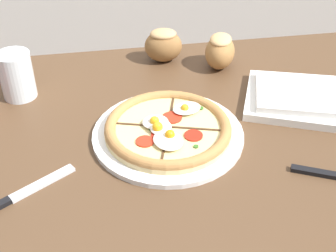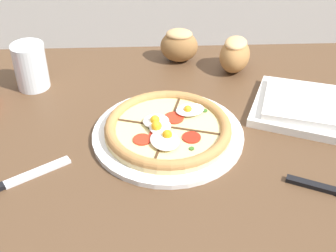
{
  "view_description": "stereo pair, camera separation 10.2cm",
  "coord_description": "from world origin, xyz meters",
  "px_view_note": "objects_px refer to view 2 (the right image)",
  "views": [
    {
      "loc": [
        -0.14,
        -0.84,
        1.39
      ],
      "look_at": [
        -0.01,
        -0.03,
        0.78
      ],
      "focal_mm": 50.0,
      "sensor_mm": 36.0,
      "label": 1
    },
    {
      "loc": [
        -0.04,
        -0.85,
        1.39
      ],
      "look_at": [
        -0.01,
        -0.03,
        0.78
      ],
      "focal_mm": 50.0,
      "sensor_mm": 36.0,
      "label": 2
    }
  ],
  "objects_px": {
    "pizza": "(168,130)",
    "bread_piece_near": "(235,54)",
    "napkin_folded": "(307,107)",
    "knife_main": "(12,182)",
    "dining_table": "(170,165)",
    "bread_piece_mid": "(179,45)",
    "water_glass": "(31,69)"
  },
  "relations": [
    {
      "from": "dining_table",
      "to": "pizza",
      "type": "relative_size",
      "value": 3.69
    },
    {
      "from": "pizza",
      "to": "napkin_folded",
      "type": "relative_size",
      "value": 1.1
    },
    {
      "from": "bread_piece_mid",
      "to": "water_glass",
      "type": "relative_size",
      "value": 0.95
    },
    {
      "from": "dining_table",
      "to": "bread_piece_mid",
      "type": "bearing_deg",
      "value": 82.83
    },
    {
      "from": "dining_table",
      "to": "bread_piece_mid",
      "type": "height_order",
      "value": "bread_piece_mid"
    },
    {
      "from": "pizza",
      "to": "knife_main",
      "type": "distance_m",
      "value": 0.34
    },
    {
      "from": "dining_table",
      "to": "napkin_folded",
      "type": "height_order",
      "value": "napkin_folded"
    },
    {
      "from": "bread_piece_mid",
      "to": "pizza",
      "type": "bearing_deg",
      "value": -97.36
    },
    {
      "from": "pizza",
      "to": "knife_main",
      "type": "bearing_deg",
      "value": -156.3
    },
    {
      "from": "bread_piece_mid",
      "to": "dining_table",
      "type": "bearing_deg",
      "value": -97.17
    },
    {
      "from": "napkin_folded",
      "to": "bread_piece_mid",
      "type": "height_order",
      "value": "bread_piece_mid"
    },
    {
      "from": "bread_piece_mid",
      "to": "water_glass",
      "type": "xyz_separation_m",
      "value": [
        -0.38,
        -0.12,
        0.0
      ]
    },
    {
      "from": "pizza",
      "to": "bread_piece_near",
      "type": "bearing_deg",
      "value": 56.46
    },
    {
      "from": "dining_table",
      "to": "water_glass",
      "type": "relative_size",
      "value": 10.48
    },
    {
      "from": "dining_table",
      "to": "pizza",
      "type": "distance_m",
      "value": 0.13
    },
    {
      "from": "bread_piece_mid",
      "to": "knife_main",
      "type": "distance_m",
      "value": 0.61
    },
    {
      "from": "knife_main",
      "to": "napkin_folded",
      "type": "bearing_deg",
      "value": -13.86
    },
    {
      "from": "napkin_folded",
      "to": "bread_piece_near",
      "type": "relative_size",
      "value": 2.38
    },
    {
      "from": "knife_main",
      "to": "water_glass",
      "type": "distance_m",
      "value": 0.37
    },
    {
      "from": "pizza",
      "to": "napkin_folded",
      "type": "height_order",
      "value": "pizza"
    },
    {
      "from": "bread_piece_near",
      "to": "pizza",
      "type": "bearing_deg",
      "value": -123.54
    },
    {
      "from": "bread_piece_near",
      "to": "water_glass",
      "type": "xyz_separation_m",
      "value": [
        -0.53,
        -0.06,
        0.0
      ]
    },
    {
      "from": "napkin_folded",
      "to": "bread_piece_mid",
      "type": "distance_m",
      "value": 0.4
    },
    {
      "from": "napkin_folded",
      "to": "knife_main",
      "type": "relative_size",
      "value": 1.45
    },
    {
      "from": "bread_piece_mid",
      "to": "water_glass",
      "type": "distance_m",
      "value": 0.4
    },
    {
      "from": "pizza",
      "to": "bread_piece_near",
      "type": "distance_m",
      "value": 0.35
    },
    {
      "from": "bread_piece_near",
      "to": "dining_table",
      "type": "bearing_deg",
      "value": -125.96
    },
    {
      "from": "dining_table",
      "to": "napkin_folded",
      "type": "xyz_separation_m",
      "value": [
        0.33,
        0.05,
        0.13
      ]
    },
    {
      "from": "pizza",
      "to": "bread_piece_mid",
      "type": "bearing_deg",
      "value": 82.64
    },
    {
      "from": "napkin_folded",
      "to": "water_glass",
      "type": "xyz_separation_m",
      "value": [
        -0.67,
        0.15,
        0.04
      ]
    },
    {
      "from": "bread_piece_near",
      "to": "knife_main",
      "type": "relative_size",
      "value": 0.61
    },
    {
      "from": "dining_table",
      "to": "bread_piece_near",
      "type": "height_order",
      "value": "bread_piece_near"
    }
  ]
}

